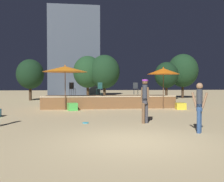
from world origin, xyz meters
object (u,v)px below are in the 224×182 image
at_px(bistro_chair_2, 100,87).
at_px(background_tree_4, 104,72).
at_px(patio_umbrella_1, 65,69).
at_px(person_2, 199,106).
at_px(background_tree_3, 88,72).
at_px(frisbee_disc, 86,123).
at_px(background_tree_0, 166,75).
at_px(patio_umbrella_0, 163,71).
at_px(background_tree_2, 30,74).
at_px(cube_seat_0, 181,106).
at_px(cube_seat_2, 72,107).
at_px(person_0, 145,98).
at_px(bistro_chair_0, 72,87).
at_px(background_tree_1, 183,71).
at_px(bistro_chair_1, 136,87).

xyz_separation_m(bistro_chair_2, background_tree_4, (1.11, 8.00, 1.53)).
bearing_deg(background_tree_4, patio_umbrella_1, -109.13).
height_order(person_2, background_tree_3, background_tree_3).
distance_m(frisbee_disc, background_tree_0, 17.40).
distance_m(patio_umbrella_0, patio_umbrella_1, 6.48).
distance_m(background_tree_0, background_tree_3, 8.35).
xyz_separation_m(frisbee_disc, background_tree_3, (0.56, 16.36, 2.93)).
distance_m(patio_umbrella_0, background_tree_2, 14.32).
xyz_separation_m(background_tree_2, background_tree_4, (7.51, 0.31, 0.30)).
bearing_deg(bistro_chair_2, patio_umbrella_1, -114.31).
bearing_deg(background_tree_0, background_tree_2, 177.76).
bearing_deg(background_tree_0, cube_seat_0, -104.31).
distance_m(cube_seat_0, frisbee_disc, 8.00).
bearing_deg(patio_umbrella_1, cube_seat_2, -47.30).
distance_m(cube_seat_2, person_2, 8.94).
bearing_deg(cube_seat_2, background_tree_4, 74.06).
xyz_separation_m(patio_umbrella_1, bistro_chair_2, (2.36, 2.01, -1.19)).
xyz_separation_m(bistro_chair_2, frisbee_disc, (-1.18, -7.67, -1.39)).
relative_size(person_0, bistro_chair_0, 2.06).
bearing_deg(background_tree_1, person_2, -111.56).
height_order(person_0, bistro_chair_2, person_0).
xyz_separation_m(cube_seat_0, bistro_chair_1, (-2.29, 3.14, 1.20)).
xyz_separation_m(patio_umbrella_0, person_2, (-1.53, -8.20, -1.60)).
bearing_deg(background_tree_1, person_0, -117.38).
distance_m(person_2, background_tree_2, 20.12).
bearing_deg(background_tree_4, frisbee_disc, -98.32).
bearing_deg(background_tree_4, person_0, -89.36).
distance_m(bistro_chair_0, bistro_chair_1, 4.81).
relative_size(background_tree_3, background_tree_4, 0.99).
height_order(patio_umbrella_0, person_0, patio_umbrella_0).
relative_size(bistro_chair_2, frisbee_disc, 3.34).
relative_size(patio_umbrella_0, cube_seat_0, 3.90).
relative_size(person_2, background_tree_4, 0.36).
bearing_deg(bistro_chair_1, background_tree_1, 52.30).
bearing_deg(cube_seat_0, person_0, -125.42).
distance_m(bistro_chair_1, background_tree_3, 9.04).
distance_m(patio_umbrella_1, person_2, 9.74).
height_order(cube_seat_2, background_tree_3, background_tree_3).
bearing_deg(person_2, bistro_chair_1, -144.22).
relative_size(person_0, frisbee_disc, 6.89).
bearing_deg(person_2, background_tree_2, -116.52).
height_order(bistro_chair_2, background_tree_3, background_tree_3).
xyz_separation_m(patio_umbrella_0, bistro_chair_1, (-1.34, 2.48, -1.10)).
bearing_deg(cube_seat_0, bistro_chair_2, 152.14).
bearing_deg(bistro_chair_0, patio_umbrella_1, -128.35).
bearing_deg(background_tree_0, patio_umbrella_1, -137.35).
xyz_separation_m(background_tree_0, background_tree_2, (-13.98, 0.55, 0.05)).
bearing_deg(patio_umbrella_0, background_tree_1, 61.60).
relative_size(bistro_chair_0, background_tree_2, 0.22).
distance_m(patio_umbrella_0, bistro_chair_1, 3.02).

